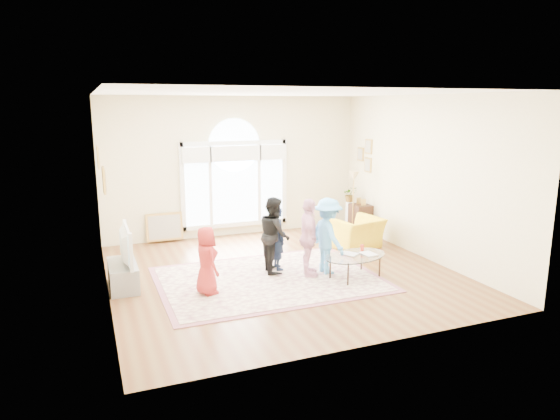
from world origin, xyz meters
name	(u,v)px	position (x,y,z in m)	size (l,w,h in m)	color
ground	(282,273)	(0.00, 0.00, 0.00)	(6.00, 6.00, 0.00)	brown
room_shell	(237,169)	(0.01, 2.83, 1.57)	(6.00, 6.00, 6.00)	beige
area_rug	(269,279)	(-0.35, -0.24, 0.01)	(3.60, 2.60, 0.02)	beige
rug_border	(269,279)	(-0.35, -0.24, 0.01)	(3.80, 2.80, 0.01)	#935461
tv_console	(123,275)	(-2.75, 0.30, 0.21)	(0.45, 1.00, 0.42)	gray
television	(121,245)	(-2.74, 0.30, 0.73)	(0.17, 1.09, 0.63)	black
coffee_table	(355,256)	(1.09, -0.72, 0.40)	(1.38, 1.07, 0.54)	silver
armchair	(357,233)	(2.10, 0.98, 0.32)	(0.99, 0.86, 0.64)	yellow
side_cabinet	(360,219)	(2.78, 1.98, 0.35)	(0.40, 0.50, 0.70)	black
floor_lamp	(354,181)	(2.53, 1.92, 1.28)	(0.27, 0.27, 1.51)	black
plant_pedestal	(349,216)	(2.70, 2.36, 0.35)	(0.20, 0.20, 0.70)	white
potted_plant	(350,194)	(2.70, 2.36, 0.89)	(0.34, 0.29, 0.37)	#33722D
leaning_picture	(165,242)	(-1.66, 2.90, 0.00)	(0.80, 0.05, 0.62)	tan
child_red	(206,260)	(-1.51, -0.53, 0.57)	(0.54, 0.35, 1.10)	maroon
child_navy	(278,238)	(-0.01, 0.21, 0.61)	(0.43, 0.28, 1.18)	#131D33
child_black	(274,235)	(-0.11, 0.11, 0.71)	(0.67, 0.52, 1.38)	black
child_pink	(309,238)	(0.36, -0.34, 0.72)	(0.82, 0.34, 1.39)	#F0AAC5
child_blue	(328,236)	(0.76, -0.31, 0.71)	(0.89, 0.51, 1.37)	#57AAEC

